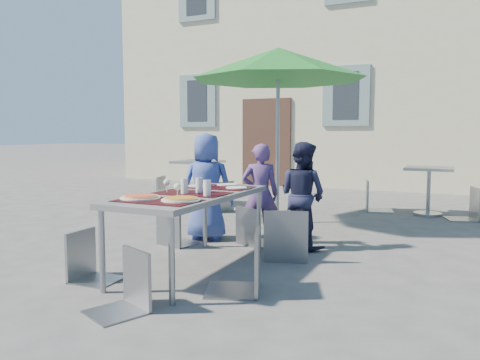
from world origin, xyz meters
The scene contains 23 objects.
ground centered at (0.00, 0.00, 0.00)m, with size 90.00×90.00×0.00m, color #48484B.
building centered at (0.00, 11.50, 4.85)m, with size 13.60×8.20×11.10m.
dining_table centered at (0.14, 0.20, 0.70)m, with size 0.80×1.85×0.76m.
pizza_near_left centered at (-0.06, -0.31, 0.77)m, with size 0.35×0.35×0.03m.
pizza_near_right centered at (0.33, -0.28, 0.77)m, with size 0.33×0.33×0.03m.
glassware centered at (0.19, 0.13, 0.83)m, with size 0.55×0.44×0.15m.
place_settings centered at (0.15, 0.81, 0.76)m, with size 0.70×0.47×0.01m.
child_0 centered at (-0.38, 1.44, 0.66)m, with size 0.65×0.42×1.33m, color #394D9C.
child_1 centered at (0.32, 1.50, 0.60)m, with size 0.44×0.29×1.20m, color #533974.
child_2 centered at (0.83, 1.53, 0.61)m, with size 0.60×0.34×1.23m, color #1A1D39.
chair_0 centered at (-0.57, 1.00, 0.52)m, with size 0.48×0.49×0.90m.
chair_1 centered at (0.27, 1.40, 0.51)m, with size 0.51×0.51×0.87m.
chair_2 centered at (0.85, 0.94, 0.60)m, with size 0.57×0.57×1.02m.
chair_3 centered at (-0.54, -0.44, 0.49)m, with size 0.40×0.39×0.85m.
chair_4 centered at (0.86, -0.14, 0.58)m, with size 0.57×0.57×0.99m.
chair_5 centered at (0.23, -0.89, 0.50)m, with size 0.50×0.50×0.86m.
patio_umbrella centered at (0.04, 2.82, 2.29)m, with size 2.53×2.53×2.55m.
cafe_table_0 centered at (-1.90, 3.85, 0.59)m, with size 0.77×0.77×0.82m.
bg_chair_l_0 centered at (-2.50, 3.69, 0.58)m, with size 0.54×0.54×0.99m.
bg_chair_r_0 centered at (-1.21, 3.40, 0.57)m, with size 0.56×0.56×0.98m.
cafe_table_1 centered at (2.03, 4.47, 0.55)m, with size 0.73×0.73×0.78m.
bg_chair_l_1 centered at (1.15, 4.55, 0.58)m, with size 0.52×0.52×0.98m.
bg_chair_r_1 centered at (2.61, 4.29, 0.56)m, with size 0.53×0.53×0.95m.
Camera 1 is at (2.43, -3.60, 1.32)m, focal length 35.00 mm.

